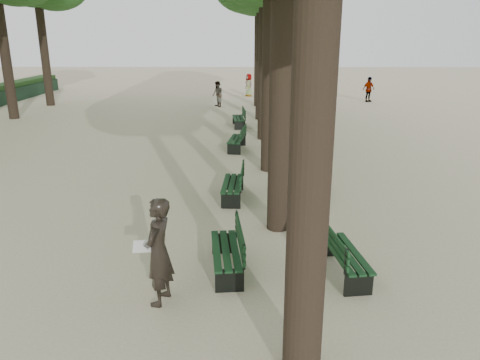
{
  "coord_description": "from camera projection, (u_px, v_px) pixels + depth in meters",
  "views": [
    {
      "loc": [
        0.73,
        -7.35,
        4.44
      ],
      "look_at": [
        0.6,
        3.0,
        1.2
      ],
      "focal_mm": 35.0,
      "sensor_mm": 36.0,
      "label": 1
    }
  ],
  "objects": [
    {
      "name": "man_with_map",
      "position": [
        159.0,
        252.0,
        7.83
      ],
      "size": [
        0.71,
        0.83,
        1.9
      ],
      "color": "black",
      "rests_on": "ground"
    },
    {
      "name": "pedestrian_a",
      "position": [
        218.0,
        94.0,
        29.51
      ],
      "size": [
        0.65,
        0.84,
        1.6
      ],
      "primitive_type": "imported",
      "rotation": [
        0.0,
        0.0,
        5.2
      ],
      "color": "#262628",
      "rests_on": "ground"
    },
    {
      "name": "bench_right_0",
      "position": [
        344.0,
        261.0,
        8.96
      ],
      "size": [
        0.8,
        1.86,
        0.92
      ],
      "color": "black",
      "rests_on": "ground"
    },
    {
      "name": "bench_left_2",
      "position": [
        237.0,
        143.0,
        18.65
      ],
      "size": [
        0.78,
        1.86,
        0.92
      ],
      "color": "black",
      "rests_on": "ground"
    },
    {
      "name": "ground",
      "position": [
        204.0,
        294.0,
        8.35
      ],
      "size": [
        120.0,
        120.0,
        0.0
      ],
      "primitive_type": "plane",
      "color": "beige",
      "rests_on": "ground"
    },
    {
      "name": "bench_right_3",
      "position": [
        284.0,
        121.0,
        23.39
      ],
      "size": [
        0.76,
        1.85,
        0.92
      ],
      "color": "black",
      "rests_on": "ground"
    },
    {
      "name": "bench_left_3",
      "position": [
        239.0,
        121.0,
        23.29
      ],
      "size": [
        0.72,
        1.84,
        0.92
      ],
      "color": "black",
      "rests_on": "ground"
    },
    {
      "name": "bench_right_1",
      "position": [
        310.0,
        181.0,
        13.82
      ],
      "size": [
        0.58,
        1.8,
        0.92
      ],
      "color": "black",
      "rests_on": "ground"
    },
    {
      "name": "bench_left_0",
      "position": [
        227.0,
        258.0,
        9.08
      ],
      "size": [
        0.75,
        1.85,
        0.92
      ],
      "color": "black",
      "rests_on": "ground"
    },
    {
      "name": "bench_right_2",
      "position": [
        295.0,
        146.0,
        18.11
      ],
      "size": [
        0.66,
        1.83,
        0.92
      ],
      "color": "black",
      "rests_on": "ground"
    },
    {
      "name": "pedestrian_d",
      "position": [
        249.0,
        85.0,
        34.65
      ],
      "size": [
        0.66,
        0.86,
        1.64
      ],
      "primitive_type": "imported",
      "rotation": [
        0.0,
        0.0,
        5.2
      ],
      "color": "#262628",
      "rests_on": "ground"
    },
    {
      "name": "pedestrian_c",
      "position": [
        369.0,
        89.0,
        31.75
      ],
      "size": [
        1.02,
        0.76,
        1.67
      ],
      "primitive_type": "imported",
      "rotation": [
        0.0,
        0.0,
        0.5
      ],
      "color": "#262628",
      "rests_on": "ground"
    },
    {
      "name": "bench_left_1",
      "position": [
        233.0,
        189.0,
        13.1
      ],
      "size": [
        0.64,
        1.82,
        0.92
      ],
      "color": "black",
      "rests_on": "ground"
    }
  ]
}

